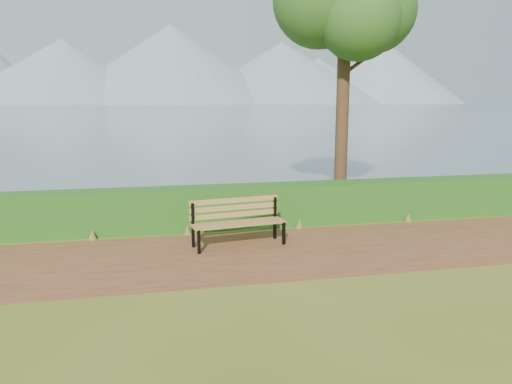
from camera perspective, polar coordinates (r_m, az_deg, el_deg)
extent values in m
plane|color=#4D5D1A|center=(9.88, -0.40, -7.61)|extent=(140.00, 140.00, 0.00)
cube|color=#582C1E|center=(10.16, -0.75, -7.07)|extent=(40.00, 3.40, 0.01)
cube|color=#1E4914|center=(12.22, -2.94, -1.66)|extent=(32.00, 0.85, 1.00)
cube|color=#415C69|center=(269.21, -12.18, 9.59)|extent=(700.00, 510.00, 0.00)
cone|color=gray|center=(408.87, -21.11, 12.72)|extent=(160.00, 160.00, 48.00)
cone|color=gray|center=(415.71, -9.67, 14.18)|extent=(190.00, 190.00, 62.00)
cone|color=gray|center=(424.79, 2.95, 13.42)|extent=(170.00, 170.00, 50.00)
cone|color=gray|center=(466.02, 13.65, 13.37)|extent=(150.00, 150.00, 58.00)
cone|color=gray|center=(439.50, -13.78, 12.06)|extent=(120.00, 120.00, 35.00)
cone|color=gray|center=(460.32, 7.02, 12.50)|extent=(130.00, 130.00, 40.00)
cube|color=black|center=(10.14, -6.55, -5.72)|extent=(0.06, 0.07, 0.50)
cube|color=black|center=(10.54, -7.23, -3.83)|extent=(0.06, 0.07, 0.95)
cube|color=black|center=(10.31, -6.91, -4.20)|extent=(0.14, 0.58, 0.06)
cube|color=black|center=(10.73, 3.18, -4.76)|extent=(0.06, 0.07, 0.50)
cube|color=black|center=(11.11, 2.18, -3.01)|extent=(0.06, 0.07, 0.95)
cube|color=black|center=(10.89, 2.67, -3.35)|extent=(0.14, 0.58, 0.06)
cube|color=olive|center=(10.36, -1.61, -3.87)|extent=(1.99, 0.39, 0.04)
cube|color=olive|center=(10.49, -1.86, -3.69)|extent=(1.99, 0.39, 0.04)
cube|color=olive|center=(10.62, -2.11, -3.51)|extent=(1.99, 0.39, 0.04)
cube|color=olive|center=(10.75, -2.35, -3.34)|extent=(1.99, 0.39, 0.04)
cube|color=olive|center=(10.78, -2.47, -2.58)|extent=(1.98, 0.34, 0.11)
cube|color=olive|center=(10.75, -2.47, -1.77)|extent=(1.98, 0.34, 0.11)
cube|color=olive|center=(10.72, -2.48, -0.96)|extent=(1.98, 0.34, 0.11)
cylinder|color=#362116|center=(14.87, 9.91, 11.39)|extent=(0.37, 0.37, 6.69)
sphere|color=#1A4B19|center=(15.48, 13.30, 19.53)|extent=(2.42, 2.42, 2.42)
sphere|color=#1A4B19|center=(14.85, 7.28, 20.84)|extent=(2.60, 2.60, 2.60)
sphere|color=#1A4B19|center=(14.42, 11.67, 18.78)|extent=(2.23, 2.23, 2.23)
cylinder|color=#362116|center=(15.06, 11.52, 14.16)|extent=(0.98, 0.11, 0.73)
cylinder|color=#362116|center=(14.89, 8.55, 16.09)|extent=(0.76, 0.35, 0.67)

